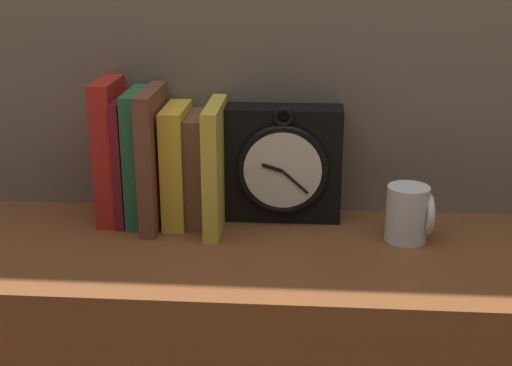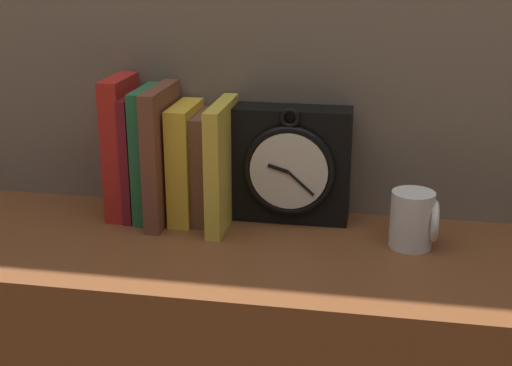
{
  "view_description": "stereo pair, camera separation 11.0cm",
  "coord_description": "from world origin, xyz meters",
  "views": [
    {
      "loc": [
        0.08,
        -1.04,
        1.41
      ],
      "look_at": [
        0.0,
        0.0,
        1.05
      ],
      "focal_mm": 50.0,
      "sensor_mm": 36.0,
      "label": 1
    },
    {
      "loc": [
        0.19,
        -1.02,
        1.41
      ],
      "look_at": [
        0.0,
        0.0,
        1.05
      ],
      "focal_mm": 50.0,
      "sensor_mm": 36.0,
      "label": 2
    }
  ],
  "objects": [
    {
      "name": "book_slot4_yellow",
      "position": [
        -0.14,
        0.11,
        1.04
      ],
      "size": [
        0.04,
        0.12,
        0.2
      ],
      "color": "yellow",
      "rests_on": "bookshelf"
    },
    {
      "name": "mug",
      "position": [
        0.25,
        0.05,
        0.99
      ],
      "size": [
        0.07,
        0.07,
        0.09
      ],
      "color": "white",
      "rests_on": "bookshelf"
    },
    {
      "name": "book_slot2_green",
      "position": [
        -0.21,
        0.11,
        1.06
      ],
      "size": [
        0.03,
        0.12,
        0.23
      ],
      "color": "#276A40",
      "rests_on": "bookshelf"
    },
    {
      "name": "book_slot3_brown",
      "position": [
        -0.18,
        0.1,
        1.06
      ],
      "size": [
        0.03,
        0.15,
        0.24
      ],
      "color": "brown",
      "rests_on": "bookshelf"
    },
    {
      "name": "book_slot5_brown",
      "position": [
        -0.11,
        0.12,
        1.04
      ],
      "size": [
        0.04,
        0.11,
        0.19
      ],
      "color": "brown",
      "rests_on": "bookshelf"
    },
    {
      "name": "wall_back",
      "position": [
        0.0,
        0.21,
        1.3
      ],
      "size": [
        6.0,
        0.05,
        2.6
      ],
      "color": "#756656",
      "rests_on": "ground_plane"
    },
    {
      "name": "book_slot0_red",
      "position": [
        -0.26,
        0.11,
        1.07
      ],
      "size": [
        0.03,
        0.12,
        0.25
      ],
      "color": "red",
      "rests_on": "bookshelf"
    },
    {
      "name": "book_slot6_yellow",
      "position": [
        -0.08,
        0.09,
        1.05
      ],
      "size": [
        0.03,
        0.16,
        0.21
      ],
      "color": "gold",
      "rests_on": "bookshelf"
    },
    {
      "name": "book_slot1_maroon",
      "position": [
        -0.23,
        0.11,
        1.05
      ],
      "size": [
        0.01,
        0.12,
        0.22
      ],
      "color": "maroon",
      "rests_on": "bookshelf"
    },
    {
      "name": "clock",
      "position": [
        0.04,
        0.14,
        1.04
      ],
      "size": [
        0.2,
        0.08,
        0.21
      ],
      "color": "black",
      "rests_on": "bookshelf"
    }
  ]
}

